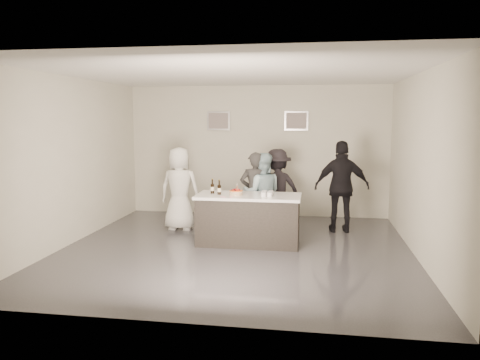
{
  "coord_description": "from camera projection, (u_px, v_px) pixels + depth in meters",
  "views": [
    {
      "loc": [
        1.32,
        -7.78,
        2.27
      ],
      "look_at": [
        0.0,
        0.5,
        1.15
      ],
      "focal_mm": 35.0,
      "sensor_mm": 36.0,
      "label": 1
    }
  ],
  "objects": [
    {
      "name": "person_guest_back",
      "position": [
        277.0,
        188.0,
        9.72
      ],
      "size": [
        1.21,
        1.02,
        1.63
      ],
      "primitive_type": "imported",
      "rotation": [
        0.0,
        0.0,
        3.62
      ],
      "color": "black",
      "rests_on": "ground"
    },
    {
      "name": "picture_left",
      "position": [
        219.0,
        121.0,
        10.87
      ],
      "size": [
        0.54,
        0.04,
        0.44
      ],
      "primitive_type": "cube",
      "color": "#B2B2B7",
      "rests_on": "wall_back"
    },
    {
      "name": "person_guest_right",
      "position": [
        342.0,
        187.0,
        9.26
      ],
      "size": [
        1.1,
        0.51,
        1.82
      ],
      "primitive_type": "imported",
      "rotation": [
        0.0,
        0.0,
        3.21
      ],
      "color": "black",
      "rests_on": "ground"
    },
    {
      "name": "person_main_blue",
      "position": [
        262.0,
        193.0,
        9.19
      ],
      "size": [
        0.84,
        0.7,
        1.59
      ],
      "primitive_type": "imported",
      "rotation": [
        0.0,
        0.0,
        3.27
      ],
      "color": "#94B6C1",
      "rests_on": "ground"
    },
    {
      "name": "wall_left",
      "position": [
        71.0,
        161.0,
        8.39
      ],
      "size": [
        0.04,
        6.0,
        3.0
      ],
      "primitive_type": "cube",
      "color": "beige",
      "rests_on": "ground"
    },
    {
      "name": "cake",
      "position": [
        236.0,
        193.0,
        8.32
      ],
      "size": [
        0.24,
        0.24,
        0.07
      ],
      "primitive_type": "cylinder",
      "color": "orange",
      "rests_on": "bar_counter"
    },
    {
      "name": "wall_right",
      "position": [
        421.0,
        166.0,
        7.45
      ],
      "size": [
        0.04,
        6.0,
        3.0
      ],
      "primitive_type": "cube",
      "color": "beige",
      "rests_on": "ground"
    },
    {
      "name": "bar_counter",
      "position": [
        249.0,
        219.0,
        8.42
      ],
      "size": [
        1.86,
        0.86,
        0.9
      ],
      "primitive_type": "cube",
      "color": "white",
      "rests_on": "ground"
    },
    {
      "name": "ceiling",
      "position": [
        235.0,
        73.0,
        7.72
      ],
      "size": [
        6.0,
        6.0,
        0.0
      ],
      "primitive_type": "plane",
      "rotation": [
        3.14,
        0.0,
        0.0
      ],
      "color": "white"
    },
    {
      "name": "candles",
      "position": [
        228.0,
        197.0,
        8.11
      ],
      "size": [
        0.24,
        0.08,
        0.01
      ],
      "primitive_type": "cube",
      "color": "pink",
      "rests_on": "bar_counter"
    },
    {
      "name": "wall_back",
      "position": [
        257.0,
        151.0,
        10.86
      ],
      "size": [
        6.0,
        0.04,
        3.0
      ],
      "primitive_type": "cube",
      "color": "beige",
      "rests_on": "ground"
    },
    {
      "name": "person_guest_left",
      "position": [
        180.0,
        189.0,
        9.46
      ],
      "size": [
        0.84,
        0.56,
        1.68
      ],
      "primitive_type": "imported",
      "rotation": [
        0.0,
        0.0,
        3.11
      ],
      "color": "silver",
      "rests_on": "ground"
    },
    {
      "name": "picture_right",
      "position": [
        296.0,
        121.0,
        10.59
      ],
      "size": [
        0.54,
        0.04,
        0.44
      ],
      "primitive_type": "cube",
      "color": "#B2B2B7",
      "rests_on": "wall_back"
    },
    {
      "name": "tumbler_cluster",
      "position": [
        267.0,
        194.0,
        8.26
      ],
      "size": [
        0.19,
        0.3,
        0.08
      ],
      "primitive_type": "cube",
      "color": "#C77112",
      "rests_on": "bar_counter"
    },
    {
      "name": "beer_bottle_b",
      "position": [
        219.0,
        187.0,
        8.37
      ],
      "size": [
        0.07,
        0.07,
        0.26
      ],
      "primitive_type": "cylinder",
      "color": "black",
      "rests_on": "bar_counter"
    },
    {
      "name": "wall_front",
      "position": [
        188.0,
        190.0,
        4.98
      ],
      "size": [
        6.0,
        0.04,
        3.0
      ],
      "primitive_type": "cube",
      "color": "beige",
      "rests_on": "ground"
    },
    {
      "name": "beer_bottle_a",
      "position": [
        212.0,
        186.0,
        8.5
      ],
      "size": [
        0.07,
        0.07,
        0.26
      ],
      "primitive_type": "cylinder",
      "color": "black",
      "rests_on": "bar_counter"
    },
    {
      "name": "person_main_black",
      "position": [
        255.0,
        193.0,
        9.17
      ],
      "size": [
        0.66,
        0.51,
        1.61
      ],
      "primitive_type": "imported",
      "rotation": [
        0.0,
        0.0,
        3.38
      ],
      "color": "#262626",
      "rests_on": "ground"
    },
    {
      "name": "floor",
      "position": [
        235.0,
        249.0,
        8.12
      ],
      "size": [
        6.0,
        6.0,
        0.0
      ],
      "primitive_type": "plane",
      "color": "#3D3D42",
      "rests_on": "ground"
    }
  ]
}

